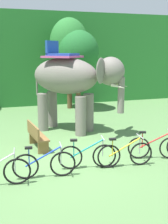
{
  "coord_description": "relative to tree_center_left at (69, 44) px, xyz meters",
  "views": [
    {
      "loc": [
        -2.14,
        -8.36,
        3.4
      ],
      "look_at": [
        0.91,
        1.0,
        1.3
      ],
      "focal_mm": 46.69,
      "sensor_mm": 36.0,
      "label": 1
    }
  ],
  "objects": [
    {
      "name": "bike_blue",
      "position": [
        -3.2,
        -9.11,
        -3.33
      ],
      "size": [
        1.7,
        0.52,
        0.92
      ],
      "color": "black",
      "rests_on": "ground"
    },
    {
      "name": "bike_teal",
      "position": [
        -1.89,
        -8.86,
        -3.33
      ],
      "size": [
        1.69,
        0.52,
        0.92
      ],
      "color": "black",
      "rests_on": "ground"
    },
    {
      "name": "bike_red",
      "position": [
        0.39,
        -8.79,
        -3.33
      ],
      "size": [
        1.63,
        0.7,
        0.92
      ],
      "color": "black",
      "rests_on": "ground"
    },
    {
      "name": "elephant",
      "position": [
        -1.21,
        -4.9,
        -1.51
      ],
      "size": [
        3.73,
        3.62,
        3.78
      ],
      "color": "slate",
      "rests_on": "ground"
    },
    {
      "name": "wooden_bench",
      "position": [
        -3.02,
        -6.63,
        -3.24
      ],
      "size": [
        0.56,
        1.53,
        0.89
      ],
      "color": "brown",
      "rests_on": "ground"
    },
    {
      "name": "bike_yellow",
      "position": [
        -0.78,
        -9.08,
        -3.33
      ],
      "size": [
        1.71,
        0.52,
        0.92
      ],
      "color": "black",
      "rests_on": "ground"
    },
    {
      "name": "tree_center_left",
      "position": [
        0.0,
        0.0,
        0.0
      ],
      "size": [
        2.21,
        2.21,
        5.2
      ],
      "color": "brown",
      "rests_on": "ground"
    },
    {
      "name": "ground_plane",
      "position": [
        -2.33,
        -8.09,
        -3.72
      ],
      "size": [
        80.0,
        80.0,
        0.0
      ],
      "primitive_type": "plane",
      "color": "#567F47"
    },
    {
      "name": "tree_center_right",
      "position": [
        0.32,
        -0.71,
        -0.45
      ],
      "size": [
        2.29,
        2.29,
        4.49
      ],
      "color": "brown",
      "rests_on": "ground"
    },
    {
      "name": "foliage_hedge",
      "position": [
        -2.33,
        4.36,
        -0.86
      ],
      "size": [
        36.0,
        6.0,
        5.7
      ],
      "primitive_type": "cube",
      "color": "#28702D",
      "rests_on": "ground"
    }
  ]
}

